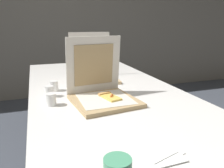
{
  "coord_description": "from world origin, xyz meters",
  "views": [
    {
      "loc": [
        -0.42,
        -0.88,
        1.17
      ],
      "look_at": [
        0.02,
        0.41,
        0.8
      ],
      "focal_mm": 36.39,
      "sensor_mm": 36.0,
      "label": 1
    }
  ],
  "objects_px": {
    "table": "(102,93)",
    "pizza_box_front": "(102,92)",
    "pizza_box_middle": "(93,72)",
    "cup_white_near_center": "(49,91)",
    "cup_white_mid": "(54,86)",
    "cup_white_near_left": "(51,99)",
    "napkin_pile": "(157,152)"
  },
  "relations": [
    {
      "from": "pizza_box_front",
      "to": "table",
      "type": "bearing_deg",
      "value": 67.1
    },
    {
      "from": "cup_white_near_center",
      "to": "napkin_pile",
      "type": "height_order",
      "value": "cup_white_near_center"
    },
    {
      "from": "pizza_box_front",
      "to": "napkin_pile",
      "type": "relative_size",
      "value": 2.12
    },
    {
      "from": "table",
      "to": "napkin_pile",
      "type": "xyz_separation_m",
      "value": [
        -0.05,
        -0.85,
        0.05
      ]
    },
    {
      "from": "pizza_box_middle",
      "to": "pizza_box_front",
      "type": "bearing_deg",
      "value": -93.57
    },
    {
      "from": "table",
      "to": "pizza_box_front",
      "type": "bearing_deg",
      "value": -105.93
    },
    {
      "from": "cup_white_mid",
      "to": "cup_white_near_center",
      "type": "bearing_deg",
      "value": -107.86
    },
    {
      "from": "cup_white_mid",
      "to": "cup_white_near_center",
      "type": "height_order",
      "value": "same"
    },
    {
      "from": "pizza_box_front",
      "to": "napkin_pile",
      "type": "bearing_deg",
      "value": -94.37
    },
    {
      "from": "pizza_box_middle",
      "to": "cup_white_near_center",
      "type": "bearing_deg",
      "value": -131.31
    },
    {
      "from": "table",
      "to": "pizza_box_front",
      "type": "distance_m",
      "value": 0.3
    },
    {
      "from": "pizza_box_front",
      "to": "pizza_box_middle",
      "type": "bearing_deg",
      "value": 74.47
    },
    {
      "from": "table",
      "to": "cup_white_near_left",
      "type": "distance_m",
      "value": 0.45
    },
    {
      "from": "table",
      "to": "cup_white_mid",
      "type": "xyz_separation_m",
      "value": [
        -0.32,
        0.02,
        0.08
      ]
    },
    {
      "from": "pizza_box_front",
      "to": "cup_white_mid",
      "type": "xyz_separation_m",
      "value": [
        -0.24,
        0.29,
        -0.02
      ]
    },
    {
      "from": "pizza_box_middle",
      "to": "cup_white_near_center",
      "type": "relative_size",
      "value": 6.0
    },
    {
      "from": "pizza_box_front",
      "to": "cup_white_near_center",
      "type": "relative_size",
      "value": 5.66
    },
    {
      "from": "table",
      "to": "napkin_pile",
      "type": "height_order",
      "value": "napkin_pile"
    },
    {
      "from": "table",
      "to": "pizza_box_middle",
      "type": "height_order",
      "value": "pizza_box_middle"
    },
    {
      "from": "table",
      "to": "cup_white_near_center",
      "type": "height_order",
      "value": "cup_white_near_center"
    },
    {
      "from": "pizza_box_middle",
      "to": "cup_white_near_center",
      "type": "xyz_separation_m",
      "value": [
        -0.36,
        -0.34,
        -0.02
      ]
    },
    {
      "from": "cup_white_near_left",
      "to": "cup_white_near_center",
      "type": "bearing_deg",
      "value": 89.21
    },
    {
      "from": "cup_white_mid",
      "to": "cup_white_near_left",
      "type": "xyz_separation_m",
      "value": [
        -0.04,
        -0.27,
        0.0
      ]
    },
    {
      "from": "pizza_box_front",
      "to": "cup_white_mid",
      "type": "height_order",
      "value": "pizza_box_front"
    },
    {
      "from": "pizza_box_middle",
      "to": "napkin_pile",
      "type": "height_order",
      "value": "pizza_box_middle"
    },
    {
      "from": "pizza_box_front",
      "to": "pizza_box_middle",
      "type": "relative_size",
      "value": 0.94
    },
    {
      "from": "table",
      "to": "cup_white_mid",
      "type": "height_order",
      "value": "cup_white_mid"
    },
    {
      "from": "pizza_box_middle",
      "to": "cup_white_near_center",
      "type": "distance_m",
      "value": 0.49
    },
    {
      "from": "table",
      "to": "pizza_box_front",
      "type": "height_order",
      "value": "pizza_box_front"
    },
    {
      "from": "cup_white_near_left",
      "to": "pizza_box_front",
      "type": "bearing_deg",
      "value": -4.38
    },
    {
      "from": "pizza_box_middle",
      "to": "napkin_pile",
      "type": "bearing_deg",
      "value": -87.74
    },
    {
      "from": "cup_white_near_left",
      "to": "napkin_pile",
      "type": "relative_size",
      "value": 0.37
    }
  ]
}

